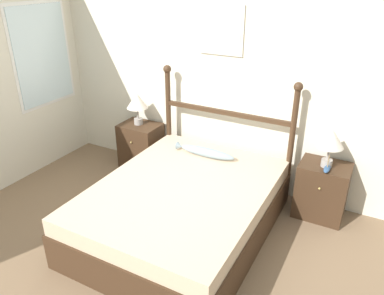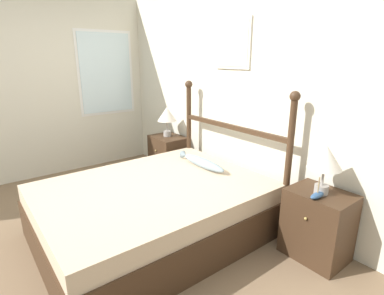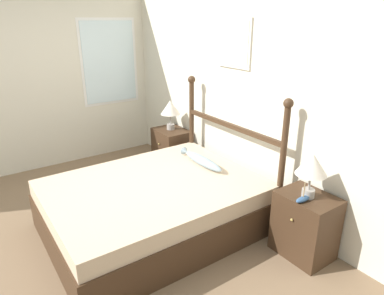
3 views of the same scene
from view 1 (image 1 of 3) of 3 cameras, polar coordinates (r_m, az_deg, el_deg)
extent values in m
plane|color=#7A6047|center=(3.68, -8.88, -15.91)|extent=(16.00, 16.00, 0.00)
cube|color=beige|center=(4.40, 3.59, 10.48)|extent=(6.40, 0.06, 2.55)
cube|color=beige|center=(4.22, 4.56, 17.42)|extent=(0.51, 0.02, 0.53)
cube|color=beige|center=(4.21, 4.49, 17.40)|extent=(0.45, 0.01, 0.47)
cube|color=white|center=(5.14, -21.88, 12.91)|extent=(0.01, 0.89, 1.27)
cube|color=silver|center=(5.13, -21.82, 12.91)|extent=(0.01, 0.81, 1.19)
cube|color=#3D2819|center=(3.82, -1.40, -10.34)|extent=(1.59, 2.08, 0.36)
cube|color=#CCB293|center=(3.67, -1.45, -7.01)|extent=(1.55, 2.04, 0.17)
cylinder|color=#3D2819|center=(4.69, -3.56, 3.52)|extent=(0.06, 0.06, 1.32)
sphere|color=#3D2819|center=(4.48, -3.80, 11.84)|extent=(0.10, 0.10, 0.10)
cylinder|color=#3D2819|center=(4.16, 14.77, -0.34)|extent=(0.06, 0.06, 1.32)
sphere|color=#3D2819|center=(3.92, 15.91, 8.89)|extent=(0.10, 0.10, 0.10)
cube|color=#3D2819|center=(4.26, 5.21, 5.30)|extent=(1.53, 0.04, 0.05)
cube|color=#3D2819|center=(4.98, -7.76, 0.23)|extent=(0.50, 0.39, 0.61)
sphere|color=tan|center=(4.78, -9.27, 0.75)|extent=(0.02, 0.02, 0.02)
cube|color=#3D2819|center=(4.20, 19.13, -6.19)|extent=(0.50, 0.39, 0.61)
sphere|color=tan|center=(3.96, 18.85, -5.95)|extent=(0.02, 0.02, 0.02)
cylinder|color=gray|center=(4.87, -8.16, 3.98)|extent=(0.11, 0.11, 0.08)
cylinder|color=gray|center=(4.83, -8.25, 5.20)|extent=(0.02, 0.02, 0.15)
cone|color=beige|center=(4.77, -8.37, 7.10)|extent=(0.27, 0.27, 0.19)
cylinder|color=gray|center=(4.02, 19.82, -2.22)|extent=(0.11, 0.11, 0.08)
cylinder|color=gray|center=(3.97, 20.05, -0.81)|extent=(0.02, 0.02, 0.15)
cone|color=beige|center=(3.90, 20.42, 1.41)|extent=(0.27, 0.27, 0.19)
ellipsoid|color=#335684|center=(3.94, 19.88, -3.08)|extent=(0.06, 0.17, 0.04)
cylinder|color=#997F56|center=(3.90, 20.07, -1.94)|extent=(0.01, 0.01, 0.13)
ellipsoid|color=#8499A3|center=(4.15, 2.32, -0.75)|extent=(0.65, 0.12, 0.10)
cone|color=#8499A3|center=(4.30, -1.90, 0.24)|extent=(0.07, 0.09, 0.09)
camera|label=2|loc=(1.73, 50.13, -9.90)|focal=28.00mm
camera|label=3|loc=(1.76, 69.74, -2.55)|focal=32.00mm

